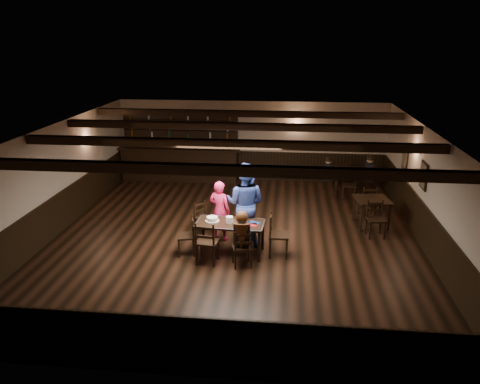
# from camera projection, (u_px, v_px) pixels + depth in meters

# --- Properties ---
(ground) EXTENTS (10.00, 10.00, 0.00)m
(ground) POSITION_uv_depth(u_px,v_px,m) (235.00, 238.00, 11.58)
(ground) COLOR black
(ground) RESTS_ON ground
(room_shell) EXTENTS (9.02, 10.02, 2.71)m
(room_shell) POSITION_uv_depth(u_px,v_px,m) (235.00, 170.00, 11.06)
(room_shell) COLOR #BCB19C
(room_shell) RESTS_ON ground
(dining_table) EXTENTS (1.58, 0.86, 0.75)m
(dining_table) POSITION_uv_depth(u_px,v_px,m) (230.00, 226.00, 10.57)
(dining_table) COLOR black
(dining_table) RESTS_ON ground
(chair_near_left) EXTENTS (0.51, 0.49, 0.98)m
(chair_near_left) POSITION_uv_depth(u_px,v_px,m) (206.00, 240.00, 10.08)
(chair_near_left) COLOR black
(chair_near_left) RESTS_ON ground
(chair_near_right) EXTENTS (0.49, 0.48, 0.87)m
(chair_near_right) POSITION_uv_depth(u_px,v_px,m) (243.00, 246.00, 9.97)
(chair_near_right) COLOR black
(chair_near_right) RESTS_ON ground
(chair_end_left) EXTENTS (0.48, 0.49, 0.88)m
(chair_end_left) POSITION_uv_depth(u_px,v_px,m) (189.00, 233.00, 10.59)
(chair_end_left) COLOR black
(chair_end_left) RESTS_ON ground
(chair_end_right) EXTENTS (0.44, 0.47, 0.99)m
(chair_end_right) POSITION_uv_depth(u_px,v_px,m) (275.00, 231.00, 10.50)
(chair_end_right) COLOR black
(chair_end_right) RESTS_ON ground
(chair_far_pushed) EXTENTS (0.51, 0.51, 0.79)m
(chair_far_pushed) POSITION_uv_depth(u_px,v_px,m) (202.00, 215.00, 11.79)
(chair_far_pushed) COLOR black
(chair_far_pushed) RESTS_ON ground
(woman_pink) EXTENTS (0.63, 0.51, 1.49)m
(woman_pink) POSITION_uv_depth(u_px,v_px,m) (220.00, 211.00, 11.27)
(woman_pink) COLOR #FF3396
(woman_pink) RESTS_ON ground
(man_blue) EXTENTS (1.12, 0.96, 1.99)m
(man_blue) POSITION_uv_depth(u_px,v_px,m) (245.00, 204.00, 11.03)
(man_blue) COLOR navy
(man_blue) RESTS_ON ground
(seated_person) EXTENTS (0.34, 0.52, 0.84)m
(seated_person) POSITION_uv_depth(u_px,v_px,m) (242.00, 230.00, 9.91)
(seated_person) COLOR black
(seated_person) RESTS_ON ground
(cake) EXTENTS (0.32, 0.32, 0.10)m
(cake) POSITION_uv_depth(u_px,v_px,m) (212.00, 219.00, 10.63)
(cake) COLOR white
(cake) RESTS_ON dining_table
(plate_stack_a) EXTENTS (0.16, 0.16, 0.15)m
(plate_stack_a) POSITION_uv_depth(u_px,v_px,m) (229.00, 220.00, 10.51)
(plate_stack_a) COLOR white
(plate_stack_a) RESTS_ON dining_table
(plate_stack_b) EXTENTS (0.15, 0.15, 0.18)m
(plate_stack_b) POSITION_uv_depth(u_px,v_px,m) (240.00, 218.00, 10.56)
(plate_stack_b) COLOR white
(plate_stack_b) RESTS_ON dining_table
(tea_light) EXTENTS (0.04, 0.04, 0.06)m
(tea_light) POSITION_uv_depth(u_px,v_px,m) (232.00, 220.00, 10.63)
(tea_light) COLOR #A5A8AD
(tea_light) RESTS_ON dining_table
(salt_shaker) EXTENTS (0.04, 0.04, 0.09)m
(salt_shaker) POSITION_uv_depth(u_px,v_px,m) (247.00, 223.00, 10.37)
(salt_shaker) COLOR silver
(salt_shaker) RESTS_ON dining_table
(pepper_shaker) EXTENTS (0.04, 0.04, 0.10)m
(pepper_shaker) POSITION_uv_depth(u_px,v_px,m) (249.00, 224.00, 10.34)
(pepper_shaker) COLOR #A5A8AD
(pepper_shaker) RESTS_ON dining_table
(drink_glass) EXTENTS (0.07, 0.07, 0.12)m
(drink_glass) POSITION_uv_depth(u_px,v_px,m) (243.00, 219.00, 10.60)
(drink_glass) COLOR silver
(drink_glass) RESTS_ON dining_table
(menu_red) EXTENTS (0.31, 0.23, 0.00)m
(menu_red) POSITION_uv_depth(u_px,v_px,m) (251.00, 225.00, 10.42)
(menu_red) COLOR maroon
(menu_red) RESTS_ON dining_table
(menu_blue) EXTENTS (0.31, 0.28, 0.00)m
(menu_blue) POSITION_uv_depth(u_px,v_px,m) (254.00, 223.00, 10.54)
(menu_blue) COLOR navy
(menu_blue) RESTS_ON dining_table
(bar_counter) EXTENTS (4.14, 0.70, 2.20)m
(bar_counter) POSITION_uv_depth(u_px,v_px,m) (180.00, 159.00, 16.03)
(bar_counter) COLOR black
(bar_counter) RESTS_ON ground
(back_table_a) EXTENTS (0.95, 0.95, 0.75)m
(back_table_a) POSITION_uv_depth(u_px,v_px,m) (372.00, 203.00, 12.10)
(back_table_a) COLOR black
(back_table_a) RESTS_ON ground
(back_table_b) EXTENTS (0.86, 0.86, 0.75)m
(back_table_b) POSITION_uv_depth(u_px,v_px,m) (347.00, 172.00, 14.78)
(back_table_b) COLOR black
(back_table_b) RESTS_ON ground
(bg_patron_left) EXTENTS (0.24, 0.36, 0.72)m
(bg_patron_left) POSITION_uv_depth(u_px,v_px,m) (328.00, 168.00, 14.57)
(bg_patron_left) COLOR black
(bg_patron_left) RESTS_ON ground
(bg_patron_right) EXTENTS (0.25, 0.39, 0.79)m
(bg_patron_right) POSITION_uv_depth(u_px,v_px,m) (369.00, 168.00, 14.48)
(bg_patron_right) COLOR black
(bg_patron_right) RESTS_ON ground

